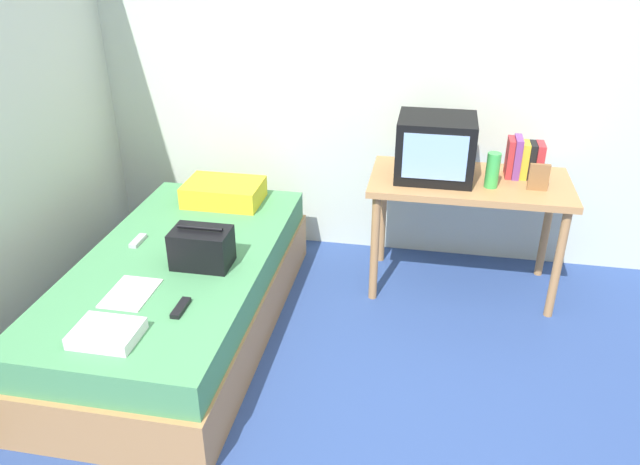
# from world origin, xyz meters

# --- Properties ---
(ground_plane) EXTENTS (8.00, 8.00, 0.00)m
(ground_plane) POSITION_xyz_m (0.00, 0.00, 0.00)
(ground_plane) COLOR #2D4784
(wall_back) EXTENTS (5.20, 0.10, 2.60)m
(wall_back) POSITION_xyz_m (0.00, 2.00, 1.30)
(wall_back) COLOR silver
(wall_back) RESTS_ON ground
(bed) EXTENTS (1.00, 2.00, 0.47)m
(bed) POSITION_xyz_m (-1.04, 0.76, 0.23)
(bed) COLOR #B27F4C
(bed) RESTS_ON ground
(desk) EXTENTS (1.16, 0.60, 0.73)m
(desk) POSITION_xyz_m (0.49, 1.53, 0.64)
(desk) COLOR #B27F4C
(desk) RESTS_ON ground
(tv) EXTENTS (0.44, 0.39, 0.36)m
(tv) POSITION_xyz_m (0.28, 1.53, 0.91)
(tv) COLOR black
(tv) RESTS_ON desk
(water_bottle) EXTENTS (0.08, 0.08, 0.20)m
(water_bottle) POSITION_xyz_m (0.60, 1.43, 0.83)
(water_bottle) COLOR green
(water_bottle) RESTS_ON desk
(book_row) EXTENTS (0.21, 0.16, 0.24)m
(book_row) POSITION_xyz_m (0.79, 1.63, 0.84)
(book_row) COLOR #B72D33
(book_row) RESTS_ON desk
(picture_frame) EXTENTS (0.11, 0.02, 0.15)m
(picture_frame) POSITION_xyz_m (0.86, 1.43, 0.81)
(picture_frame) COLOR olive
(picture_frame) RESTS_ON desk
(pillow) EXTENTS (0.48, 0.33, 0.13)m
(pillow) POSITION_xyz_m (-1.02, 1.49, 0.54)
(pillow) COLOR yellow
(pillow) RESTS_ON bed
(handbag) EXTENTS (0.30, 0.20, 0.23)m
(handbag) POSITION_xyz_m (-0.87, 0.70, 0.58)
(handbag) COLOR black
(handbag) RESTS_ON bed
(magazine) EXTENTS (0.21, 0.29, 0.01)m
(magazine) POSITION_xyz_m (-1.12, 0.37, 0.48)
(magazine) COLOR white
(magazine) RESTS_ON bed
(remote_dark) EXTENTS (0.04, 0.16, 0.02)m
(remote_dark) POSITION_xyz_m (-0.83, 0.28, 0.49)
(remote_dark) COLOR black
(remote_dark) RESTS_ON bed
(remote_silver) EXTENTS (0.04, 0.14, 0.02)m
(remote_silver) POSITION_xyz_m (-1.31, 0.87, 0.49)
(remote_silver) COLOR #B7B7BC
(remote_silver) RESTS_ON bed
(folded_towel) EXTENTS (0.28, 0.22, 0.05)m
(folded_towel) POSITION_xyz_m (-1.05, 0.02, 0.50)
(folded_towel) COLOR white
(folded_towel) RESTS_ON bed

